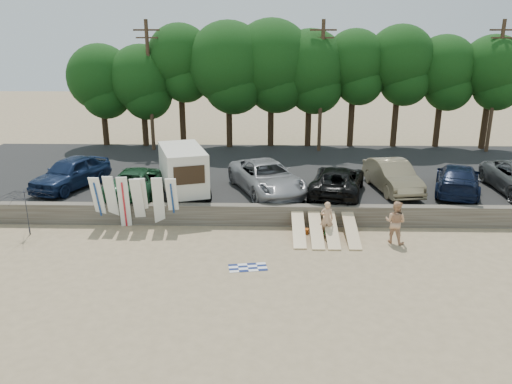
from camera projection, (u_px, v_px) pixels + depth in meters
ground at (307, 251)px, 21.09m from camera, size 120.00×120.00×0.00m
seawall at (303, 215)px, 23.80m from camera, size 44.00×0.50×1.00m
parking_lot at (295, 175)px, 30.99m from camera, size 44.00×14.50×0.70m
treeline at (280, 66)px, 35.76m from camera, size 32.67×6.40×9.17m
utility_poles at (321, 84)px, 34.64m from camera, size 25.80×0.26×9.00m
box_trailer at (183, 169)px, 25.61m from camera, size 3.19×4.40×2.54m
car_0 at (71, 173)px, 27.10m from camera, size 3.58×5.39×1.70m
car_1 at (139, 181)px, 26.04m from camera, size 2.83×5.45×1.47m
car_2 at (267, 177)px, 26.35m from camera, size 4.72×6.50×1.64m
car_3 at (337, 181)px, 25.99m from camera, size 3.70×5.84×1.50m
car_4 at (392, 176)px, 26.61m from camera, size 2.43×5.13×1.62m
car_5 at (458, 179)px, 26.25m from camera, size 3.79×5.71×1.54m
surfboard_upright_0 at (99, 201)px, 23.41m from camera, size 0.55×0.79×2.52m
surfboard_upright_1 at (112, 201)px, 23.42m from camera, size 0.55×0.66×2.55m
surfboard_upright_2 at (124, 202)px, 23.24m from camera, size 0.57×0.63×2.56m
surfboard_upright_3 at (138, 202)px, 23.29m from camera, size 0.51×0.85×2.50m
surfboard_upright_4 at (142, 201)px, 23.41m from camera, size 0.57×0.88×2.50m
surfboard_upright_5 at (159, 202)px, 23.27m from camera, size 0.58×0.74×2.54m
surfboard_upright_6 at (173, 202)px, 23.37m from camera, size 0.52×0.86×2.49m
surfboard_low_0 at (298, 228)px, 22.46m from camera, size 0.56×2.91×0.86m
surfboard_low_1 at (316, 229)px, 22.37m from camera, size 0.56×2.92×0.83m
surfboard_low_2 at (331, 229)px, 22.36m from camera, size 0.56×2.91×0.85m
surfboard_low_3 at (351, 229)px, 22.36m from camera, size 0.56×2.92×0.83m
beachgoer_a at (327, 219)px, 22.46m from camera, size 0.62×0.43×1.62m
beachgoer_b at (395, 222)px, 21.68m from camera, size 1.17×1.11×1.91m
cooler at (325, 230)px, 22.85m from camera, size 0.42×0.35×0.32m
gear_bag at (305, 231)px, 22.90m from camera, size 0.35×0.31×0.22m
beach_towel at (248, 267)px, 19.59m from camera, size 1.71×1.71×0.00m
beach_umbrella at (28, 212)px, 22.49m from camera, size 2.88×2.84×2.18m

